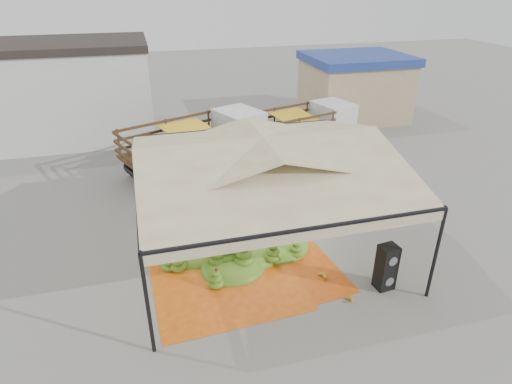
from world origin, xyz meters
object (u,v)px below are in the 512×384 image
object	(u,v)px
banana_heap	(238,236)
truck_right	(303,124)
vendor	(207,176)
speaker_stack	(386,267)
truck_left	(201,138)

from	to	relation	value
banana_heap	truck_right	xyz separation A→B (m)	(5.65, 8.72, 0.80)
vendor	speaker_stack	bearing A→B (deg)	140.06
truck_left	truck_right	bearing A→B (deg)	-12.24
banana_heap	truck_left	xyz separation A→B (m)	(-0.05, 7.62, 0.92)
speaker_stack	truck_right	bearing A→B (deg)	74.70
truck_left	banana_heap	bearing A→B (deg)	-112.78
vendor	truck_right	xyz separation A→B (m)	(5.94, 4.23, 0.51)
truck_left	speaker_stack	bearing A→B (deg)	-93.15
banana_heap	speaker_stack	bearing A→B (deg)	-38.88
speaker_stack	truck_right	size ratio (longest dim) A/B	0.22
vendor	truck_left	bearing A→B (deg)	-72.96
speaker_stack	truck_right	xyz separation A→B (m)	(1.79, 11.84, 0.63)
vendor	banana_heap	bearing A→B (deg)	115.16
speaker_stack	vendor	bearing A→B (deg)	111.91
truck_left	truck_right	world-z (taller)	truck_left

